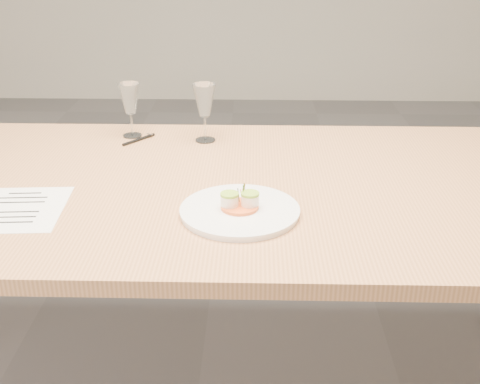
{
  "coord_description": "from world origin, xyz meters",
  "views": [
    {
      "loc": [
        0.18,
        -1.51,
        1.4
      ],
      "look_at": [
        0.14,
        -0.18,
        0.8
      ],
      "focal_mm": 45.0,
      "sensor_mm": 36.0,
      "label": 1
    }
  ],
  "objects_px": {
    "dinner_plate": "(240,210)",
    "recipe_sheet": "(22,209)",
    "dining_table": "(191,204)",
    "ballpoint_pen": "(139,139)",
    "wine_glass_1": "(130,100)",
    "wine_glass_2": "(204,102)"
  },
  "relations": [
    {
      "from": "wine_glass_2",
      "to": "dining_table",
      "type": "bearing_deg",
      "value": -92.69
    },
    {
      "from": "recipe_sheet",
      "to": "wine_glass_1",
      "type": "height_order",
      "value": "wine_glass_1"
    },
    {
      "from": "dining_table",
      "to": "wine_glass_2",
      "type": "bearing_deg",
      "value": 87.31
    },
    {
      "from": "wine_glass_1",
      "to": "ballpoint_pen",
      "type": "bearing_deg",
      "value": -57.04
    },
    {
      "from": "recipe_sheet",
      "to": "dinner_plate",
      "type": "bearing_deg",
      "value": -5.29
    },
    {
      "from": "wine_glass_2",
      "to": "dinner_plate",
      "type": "bearing_deg",
      "value": -76.65
    },
    {
      "from": "wine_glass_1",
      "to": "wine_glass_2",
      "type": "height_order",
      "value": "wine_glass_2"
    },
    {
      "from": "ballpoint_pen",
      "to": "wine_glass_1",
      "type": "xyz_separation_m",
      "value": [
        -0.03,
        0.05,
        0.12
      ]
    },
    {
      "from": "dining_table",
      "to": "wine_glass_2",
      "type": "distance_m",
      "value": 0.39
    },
    {
      "from": "dinner_plate",
      "to": "ballpoint_pen",
      "type": "relative_size",
      "value": 2.64
    },
    {
      "from": "wine_glass_1",
      "to": "recipe_sheet",
      "type": "bearing_deg",
      "value": -106.97
    },
    {
      "from": "dining_table",
      "to": "dinner_plate",
      "type": "distance_m",
      "value": 0.25
    },
    {
      "from": "recipe_sheet",
      "to": "ballpoint_pen",
      "type": "relative_size",
      "value": 2.46
    },
    {
      "from": "wine_glass_1",
      "to": "wine_glass_2",
      "type": "xyz_separation_m",
      "value": [
        0.25,
        -0.04,
        0.01
      ]
    },
    {
      "from": "dinner_plate",
      "to": "ballpoint_pen",
      "type": "bearing_deg",
      "value": 123.1
    },
    {
      "from": "dinner_plate",
      "to": "recipe_sheet",
      "type": "xyz_separation_m",
      "value": [
        -0.54,
        0.01,
        -0.01
      ]
    },
    {
      "from": "dining_table",
      "to": "wine_glass_1",
      "type": "distance_m",
      "value": 0.48
    },
    {
      "from": "dining_table",
      "to": "recipe_sheet",
      "type": "relative_size",
      "value": 8.81
    },
    {
      "from": "wine_glass_1",
      "to": "dining_table",
      "type": "bearing_deg",
      "value": -58.49
    },
    {
      "from": "dining_table",
      "to": "wine_glass_2",
      "type": "height_order",
      "value": "wine_glass_2"
    },
    {
      "from": "recipe_sheet",
      "to": "ballpoint_pen",
      "type": "distance_m",
      "value": 0.55
    },
    {
      "from": "dining_table",
      "to": "ballpoint_pen",
      "type": "height_order",
      "value": "ballpoint_pen"
    }
  ]
}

